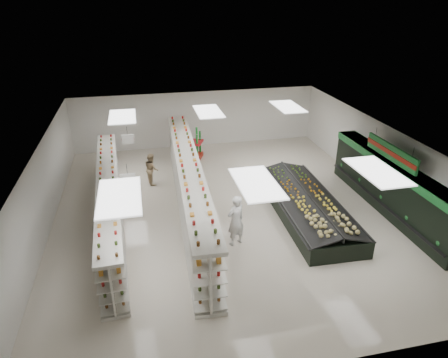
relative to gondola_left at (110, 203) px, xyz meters
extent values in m
plane|color=beige|center=(4.67, -0.03, -0.86)|extent=(16.00, 16.00, 0.00)
cube|color=white|center=(4.67, -0.03, 2.34)|extent=(14.00, 16.00, 0.02)
cube|color=white|center=(4.67, 7.97, 0.74)|extent=(14.00, 0.02, 3.20)
cube|color=white|center=(4.67, -8.03, 0.74)|extent=(14.00, 0.02, 3.20)
cube|color=white|center=(-2.33, -0.03, 0.74)|extent=(0.02, 16.00, 3.20)
cube|color=white|center=(11.67, -0.03, 0.74)|extent=(0.02, 16.00, 3.20)
cube|color=black|center=(11.22, -1.53, 0.24)|extent=(0.80, 8.00, 2.20)
cube|color=#207834|center=(11.20, -1.53, 1.19)|extent=(0.85, 8.00, 0.30)
cube|color=black|center=(10.97, -1.53, -0.31)|extent=(0.55, 7.80, 0.15)
cube|color=silver|center=(11.07, -1.53, 0.49)|extent=(0.45, 7.70, 0.03)
cube|color=silver|center=(11.07, -1.53, 0.79)|extent=(0.45, 7.70, 0.03)
cube|color=white|center=(0.87, -2.03, 1.89)|extent=(0.50, 0.06, 0.40)
cube|color=#A82113|center=(0.87, -2.03, 1.89)|extent=(0.52, 0.02, 0.12)
cylinder|color=black|center=(0.87, -2.03, 2.19)|extent=(0.01, 0.01, 0.50)
cube|color=white|center=(0.87, 1.97, 1.89)|extent=(0.50, 0.06, 0.40)
cube|color=#A82113|center=(0.87, 1.97, 1.89)|extent=(0.52, 0.02, 0.12)
cylinder|color=black|center=(0.87, 1.97, 2.19)|extent=(0.01, 0.01, 0.50)
cube|color=#207834|center=(10.92, -1.53, 1.79)|extent=(0.10, 3.20, 0.60)
cube|color=#A82113|center=(10.86, -1.53, 1.79)|extent=(0.03, 3.20, 0.18)
cylinder|color=black|center=(10.92, -2.73, 2.19)|extent=(0.01, 0.01, 0.50)
cylinder|color=black|center=(10.92, -0.33, 2.19)|extent=(0.01, 0.01, 0.50)
cube|color=silver|center=(0.00, 0.00, -0.81)|extent=(1.34, 10.85, 0.11)
cube|color=silver|center=(0.00, 0.00, 0.04)|extent=(0.59, 10.82, 1.80)
cube|color=silver|center=(0.00, 0.00, 0.98)|extent=(1.34, 10.85, 0.07)
cube|color=silver|center=(-0.21, -0.01, -0.70)|extent=(0.92, 10.74, 0.03)
cube|color=silver|center=(-0.21, -0.01, -0.30)|extent=(0.92, 10.74, 0.03)
cube|color=silver|center=(-0.21, -0.01, 0.09)|extent=(0.92, 10.74, 0.03)
cube|color=silver|center=(-0.21, -0.01, 0.49)|extent=(0.92, 10.74, 0.03)
cube|color=silver|center=(-0.21, -0.01, 0.88)|extent=(0.92, 10.74, 0.03)
cube|color=silver|center=(0.21, 0.01, -0.70)|extent=(0.92, 10.74, 0.03)
cube|color=silver|center=(0.21, 0.01, -0.30)|extent=(0.92, 10.74, 0.03)
cube|color=silver|center=(0.21, 0.01, 0.09)|extent=(0.92, 10.74, 0.03)
cube|color=silver|center=(0.21, 0.01, 0.49)|extent=(0.92, 10.74, 0.03)
cube|color=silver|center=(0.21, 0.01, 0.88)|extent=(0.92, 10.74, 0.03)
cube|color=silver|center=(3.17, 0.41, -0.80)|extent=(1.47, 12.68, 0.13)
cube|color=silver|center=(3.17, 0.41, 0.19)|extent=(0.59, 12.65, 2.11)
cube|color=silver|center=(3.17, 0.41, 1.29)|extent=(1.47, 12.68, 0.08)
cube|color=silver|center=(2.93, 0.42, -0.67)|extent=(0.99, 12.56, 0.03)
cube|color=silver|center=(2.93, 0.42, -0.21)|extent=(0.99, 12.56, 0.03)
cube|color=silver|center=(2.93, 0.42, 0.25)|extent=(0.99, 12.56, 0.03)
cube|color=silver|center=(2.93, 0.42, 0.71)|extent=(0.99, 12.56, 0.03)
cube|color=silver|center=(2.93, 0.42, 1.17)|extent=(0.99, 12.56, 0.03)
cube|color=silver|center=(3.41, 0.40, -0.67)|extent=(0.99, 12.56, 0.03)
cube|color=silver|center=(3.41, 0.40, -0.21)|extent=(0.99, 12.56, 0.03)
cube|color=silver|center=(3.41, 0.40, 0.25)|extent=(0.99, 12.56, 0.03)
cube|color=silver|center=(3.41, 0.40, 0.71)|extent=(0.99, 12.56, 0.03)
cube|color=silver|center=(3.41, 0.40, 1.17)|extent=(0.99, 12.56, 0.03)
cube|color=black|center=(7.78, -1.04, -0.53)|extent=(2.51, 6.78, 0.67)
cube|color=#262626|center=(6.67, -1.01, -0.17)|extent=(0.27, 6.71, 0.06)
cube|color=#262626|center=(8.89, -1.08, -0.17)|extent=(0.27, 6.71, 0.06)
cube|color=black|center=(7.18, -1.02, -0.08)|extent=(1.44, 6.65, 0.34)
cube|color=black|center=(8.38, -1.06, -0.08)|extent=(1.44, 6.65, 0.34)
cube|color=#262626|center=(7.78, -1.04, 0.02)|extent=(0.25, 6.61, 0.24)
cube|color=#A82113|center=(4.03, 6.19, -0.76)|extent=(1.48, 1.26, 0.21)
cube|color=red|center=(4.03, 6.19, 0.02)|extent=(1.55, 1.33, 0.10)
imported|color=white|center=(4.44, -2.49, 0.12)|extent=(0.85, 0.72, 1.96)
imported|color=tan|center=(1.77, 3.25, -0.10)|extent=(0.61, 0.82, 1.52)
camera|label=1|loc=(1.42, -14.29, 7.52)|focal=32.00mm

